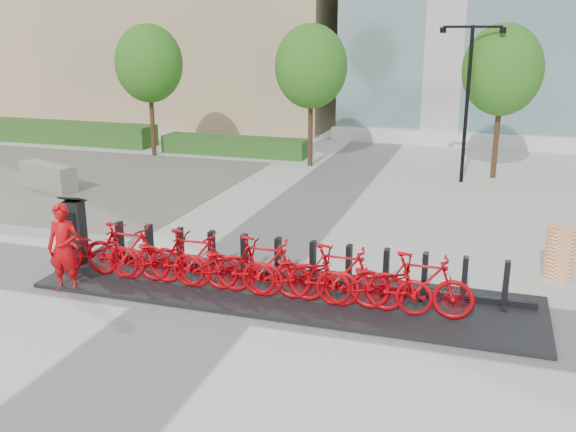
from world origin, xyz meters
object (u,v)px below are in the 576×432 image
(worker_red, at_px, (64,248))
(jersey_barrier, at_px, (48,177))
(bike_0, at_px, (96,250))
(kiosk, at_px, (75,230))
(construction_barrel, at_px, (560,252))

(worker_red, xyz_separation_m, jersey_barrier, (-5.57, 6.72, -0.46))
(worker_red, bearing_deg, jersey_barrier, 120.20)
(bike_0, xyz_separation_m, kiosk, (-0.79, 0.46, 0.20))
(worker_red, height_order, construction_barrel, worker_red)
(bike_0, relative_size, worker_red, 1.12)
(bike_0, bearing_deg, worker_red, 167.19)
(worker_red, distance_m, construction_barrel, 9.84)
(bike_0, relative_size, construction_barrel, 1.76)
(bike_0, xyz_separation_m, construction_barrel, (8.97, 2.87, -0.04))
(construction_barrel, relative_size, jersey_barrier, 0.51)
(worker_red, bearing_deg, bike_0, 67.74)
(construction_barrel, bearing_deg, jersey_barrier, 168.10)
(bike_0, distance_m, jersey_barrier, 8.28)
(kiosk, height_order, construction_barrel, kiosk)
(kiosk, bearing_deg, bike_0, -37.61)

